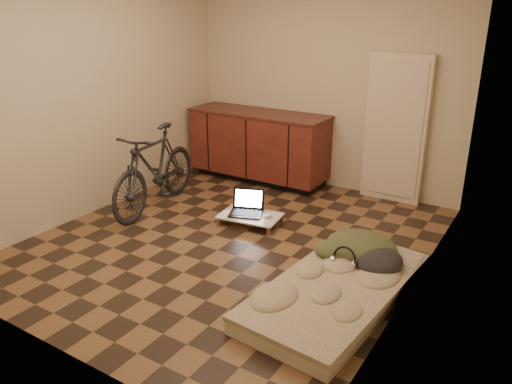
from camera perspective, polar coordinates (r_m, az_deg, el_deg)
The scene contains 10 objects.
room_shell at distance 4.55m, azimuth -2.98°, elevation 9.34°, with size 3.50×4.00×2.60m.
cabinets at distance 6.53m, azimuth 0.33°, elevation 5.34°, with size 1.84×0.62×0.91m.
appliance_panel at distance 5.97m, azimuth 15.69°, elevation 6.91°, with size 0.70×0.10×1.70m, color beige.
bicycle at distance 5.66m, azimuth -11.52°, elevation 3.02°, with size 0.47×1.60×1.03m, color black.
futon at distance 4.05m, azimuth 9.23°, elevation -11.07°, with size 1.00×1.84×0.15m.
clothing_pile at distance 4.38m, azimuth 12.42°, elevation -5.65°, with size 0.67×0.56×0.27m, color #394025, non-canonical shape.
headphones at distance 4.22m, azimuth 10.07°, elevation -7.38°, with size 0.23×0.21×0.15m, color black, non-canonical shape.
lap_desk at distance 5.28m, azimuth -0.66°, elevation -2.76°, with size 0.68×0.49×0.11m.
laptop at distance 5.31m, azimuth -1.05°, elevation -1.87°, with size 0.43×0.41×0.23m.
mouse at distance 5.21m, azimuth 1.40°, elevation -2.70°, with size 0.07×0.11×0.04m, color white.
Camera 1 is at (2.57, -3.65, 2.19)m, focal length 35.00 mm.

